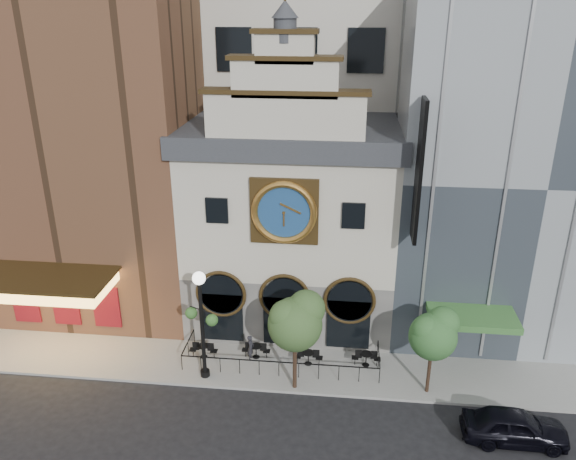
% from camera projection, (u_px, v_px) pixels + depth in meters
% --- Properties ---
extents(ground, '(120.00, 120.00, 0.00)m').
position_uv_depth(ground, '(276.00, 393.00, 28.93)').
color(ground, black).
rests_on(ground, ground).
extents(sidewalk, '(44.00, 5.00, 0.15)m').
position_uv_depth(sidewalk, '(282.00, 363.00, 31.20)').
color(sidewalk, gray).
rests_on(sidewalk, ground).
extents(clock_building, '(12.60, 8.78, 18.65)m').
position_uv_depth(clock_building, '(292.00, 218.00, 33.60)').
color(clock_building, '#605E5B').
rests_on(clock_building, ground).
extents(theater_building, '(14.00, 15.60, 25.00)m').
position_uv_depth(theater_building, '(87.00, 108.00, 34.64)').
color(theater_building, brown).
rests_on(theater_building, ground).
extents(retail_building, '(14.00, 14.40, 20.00)m').
position_uv_depth(retail_building, '(515.00, 159.00, 32.98)').
color(retail_building, gray).
rests_on(retail_building, ground).
extents(cafe_railing, '(10.60, 2.60, 0.90)m').
position_uv_depth(cafe_railing, '(282.00, 355.00, 31.00)').
color(cafe_railing, black).
rests_on(cafe_railing, sidewalk).
extents(bistro_0, '(1.58, 0.68, 0.90)m').
position_uv_depth(bistro_0, '(203.00, 350.00, 31.42)').
color(bistro_0, black).
rests_on(bistro_0, sidewalk).
extents(bistro_1, '(1.58, 0.68, 0.90)m').
position_uv_depth(bistro_1, '(256.00, 350.00, 31.40)').
color(bistro_1, black).
rests_on(bistro_1, sidewalk).
extents(bistro_2, '(1.58, 0.68, 0.90)m').
position_uv_depth(bistro_2, '(308.00, 357.00, 30.81)').
color(bistro_2, black).
rests_on(bistro_2, sidewalk).
extents(bistro_3, '(1.58, 0.68, 0.90)m').
position_uv_depth(bistro_3, '(366.00, 358.00, 30.71)').
color(bistro_3, black).
rests_on(bistro_3, sidewalk).
extents(car_right, '(4.72, 1.94, 1.60)m').
position_uv_depth(car_right, '(515.00, 426.00, 25.50)').
color(car_right, black).
rests_on(car_right, ground).
extents(pedestrian, '(0.37, 0.56, 1.50)m').
position_uv_depth(pedestrian, '(251.00, 348.00, 31.13)').
color(pedestrian, black).
rests_on(pedestrian, sidewalk).
extents(lamppost, '(1.85, 1.19, 6.18)m').
position_uv_depth(lamppost, '(201.00, 314.00, 28.58)').
color(lamppost, black).
rests_on(lamppost, sidewalk).
extents(tree_left, '(2.83, 2.73, 5.46)m').
position_uv_depth(tree_left, '(296.00, 320.00, 27.66)').
color(tree_left, '#382619').
rests_on(tree_left, sidewalk).
extents(tree_right, '(2.47, 2.38, 4.75)m').
position_uv_depth(tree_right, '(434.00, 333.00, 27.53)').
color(tree_right, '#382619').
rests_on(tree_right, sidewalk).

